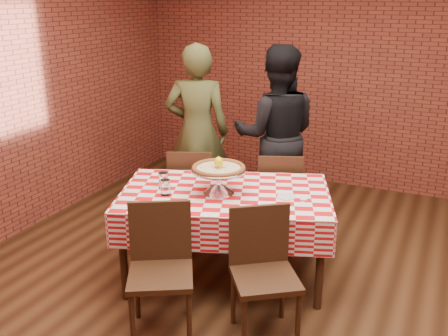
{
  "coord_description": "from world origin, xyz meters",
  "views": [
    {
      "loc": [
        1.05,
        -3.09,
        2.26
      ],
      "look_at": [
        -0.58,
        0.44,
        0.94
      ],
      "focal_mm": 41.12,
      "sensor_mm": 36.0,
      "label": 1
    }
  ],
  "objects": [
    {
      "name": "chair_near_right",
      "position": [
        0.04,
        -0.24,
        0.45
      ],
      "size": [
        0.59,
        0.59,
        0.9
      ],
      "primitive_type": null,
      "rotation": [
        0.0,
        0.0,
        0.61
      ],
      "color": "#392414",
      "rests_on": "ground"
    },
    {
      "name": "condiment_caddy",
      "position": [
        -0.64,
        0.69,
        0.82
      ],
      "size": [
        0.11,
        0.11,
        0.12
      ],
      "primitive_type": "cube",
      "rotation": [
        0.0,
        0.0,
        0.54
      ],
      "color": "silver",
      "rests_on": "tablecloth"
    },
    {
      "name": "water_glass_left",
      "position": [
        -0.95,
        0.13,
        0.82
      ],
      "size": [
        0.1,
        0.1,
        0.12
      ],
      "primitive_type": "cylinder",
      "rotation": [
        0.0,
        0.0,
        0.35
      ],
      "color": "white",
      "rests_on": "tablecloth"
    },
    {
      "name": "chair_far_left",
      "position": [
        -1.18,
        0.99,
        0.45
      ],
      "size": [
        0.54,
        0.54,
        0.9
      ],
      "primitive_type": null,
      "rotation": [
        0.0,
        0.0,
        3.54
      ],
      "color": "#392414",
      "rests_on": "ground"
    },
    {
      "name": "table",
      "position": [
        -0.55,
        0.38,
        0.38
      ],
      "size": [
        1.88,
        1.48,
        0.75
      ],
      "primitive_type": "cube",
      "rotation": [
        0.0,
        0.0,
        0.35
      ],
      "color": "#392414",
      "rests_on": "ground"
    },
    {
      "name": "ground",
      "position": [
        0.0,
        0.0,
        0.0
      ],
      "size": [
        6.0,
        6.0,
        0.0
      ],
      "primitive_type": "plane",
      "color": "black",
      "rests_on": "ground"
    },
    {
      "name": "sweetener_packet_b",
      "position": [
        0.07,
        0.48,
        0.76
      ],
      "size": [
        0.06,
        0.05,
        0.0
      ],
      "primitive_type": "cube",
      "rotation": [
        0.0,
        0.0,
        0.38
      ],
      "color": "white",
      "rests_on": "tablecloth"
    },
    {
      "name": "back_wall",
      "position": [
        0.0,
        3.0,
        1.45
      ],
      "size": [
        5.5,
        0.0,
        5.5
      ],
      "primitive_type": "plane",
      "rotation": [
        1.57,
        0.0,
        0.0
      ],
      "color": "maroon",
      "rests_on": "ground"
    },
    {
      "name": "diner_olive",
      "position": [
        -1.35,
        1.44,
        0.91
      ],
      "size": [
        0.77,
        0.64,
        1.81
      ],
      "primitive_type": "imported",
      "rotation": [
        0.0,
        0.0,
        3.51
      ],
      "color": "#434624",
      "rests_on": "ground"
    },
    {
      "name": "tablecloth",
      "position": [
        -0.55,
        0.38,
        0.62
      ],
      "size": [
        1.92,
        1.53,
        0.28
      ],
      "primitive_type": null,
      "rotation": [
        0.0,
        0.0,
        0.35
      ],
      "color": "red",
      "rests_on": "table"
    },
    {
      "name": "sweetener_packet_a",
      "position": [
        0.08,
        0.41,
        0.76
      ],
      "size": [
        0.06,
        0.06,
        0.0
      ],
      "primitive_type": "cube",
      "rotation": [
        0.0,
        0.0,
        0.65
      ],
      "color": "white",
      "rests_on": "tablecloth"
    },
    {
      "name": "pizza",
      "position": [
        -0.58,
        0.34,
        0.96
      ],
      "size": [
        0.46,
        0.46,
        0.03
      ],
      "primitive_type": "cylinder",
      "rotation": [
        0.0,
        0.0,
        -0.09
      ],
      "color": "beige",
      "rests_on": "pizza_stand"
    },
    {
      "name": "chair_near_left",
      "position": [
        -0.62,
        -0.5,
        0.46
      ],
      "size": [
        0.59,
        0.59,
        0.91
      ],
      "primitive_type": null,
      "rotation": [
        0.0,
        0.0,
        0.51
      ],
      "color": "#392414",
      "rests_on": "ground"
    },
    {
      "name": "water_glass_right",
      "position": [
        -1.05,
        0.27,
        0.82
      ],
      "size": [
        0.1,
        0.1,
        0.12
      ],
      "primitive_type": "cylinder",
      "rotation": [
        0.0,
        0.0,
        0.35
      ],
      "color": "white",
      "rests_on": "tablecloth"
    },
    {
      "name": "diner_black",
      "position": [
        -0.58,
        1.69,
        0.9
      ],
      "size": [
        1.06,
        0.94,
        1.8
      ],
      "primitive_type": "imported",
      "rotation": [
        0.0,
        0.0,
        3.5
      ],
      "color": "black",
      "rests_on": "ground"
    },
    {
      "name": "side_plate",
      "position": [
        -0.06,
        0.47,
        0.76
      ],
      "size": [
        0.19,
        0.19,
        0.01
      ],
      "primitive_type": "cylinder",
      "rotation": [
        0.0,
        0.0,
        0.35
      ],
      "color": "white",
      "rests_on": "tablecloth"
    },
    {
      "name": "pizza_stand",
      "position": [
        -0.58,
        0.34,
        0.86
      ],
      "size": [
        0.48,
        0.48,
        0.2
      ],
      "primitive_type": null,
      "rotation": [
        0.0,
        0.0,
        -0.09
      ],
      "color": "silver",
      "rests_on": "tablecloth"
    },
    {
      "name": "lemon",
      "position": [
        -0.58,
        0.34,
        1.01
      ],
      "size": [
        0.08,
        0.08,
        0.09
      ],
      "primitive_type": "ellipsoid",
      "rotation": [
        0.0,
        0.0,
        -0.09
      ],
      "color": "yellow",
      "rests_on": "pizza"
    },
    {
      "name": "chair_far_right",
      "position": [
        -0.39,
        1.25,
        0.44
      ],
      "size": [
        0.52,
        0.52,
        0.88
      ],
      "primitive_type": null,
      "rotation": [
        0.0,
        0.0,
        3.52
      ],
      "color": "#392414",
      "rests_on": "ground"
    }
  ]
}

